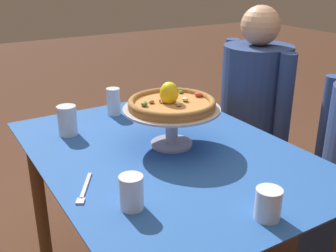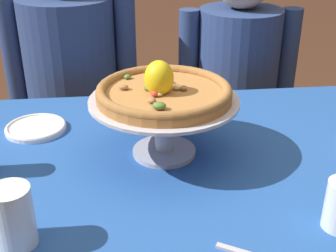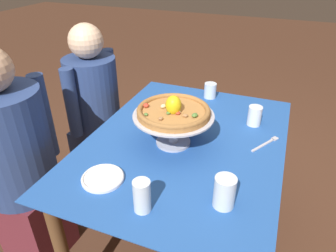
% 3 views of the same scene
% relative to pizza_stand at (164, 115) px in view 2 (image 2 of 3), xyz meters
% --- Properties ---
extents(dining_table, '(1.25, 0.92, 0.73)m').
position_rel_pizza_stand_xyz_m(dining_table, '(0.04, -0.05, -0.21)').
color(dining_table, brown).
rests_on(dining_table, ground).
extents(pizza_stand, '(0.37, 0.37, 0.16)m').
position_rel_pizza_stand_xyz_m(pizza_stand, '(0.00, 0.00, 0.00)').
color(pizza_stand, '#B7B7C1').
rests_on(pizza_stand, dining_table).
extents(pizza, '(0.33, 0.33, 0.10)m').
position_rel_pizza_stand_xyz_m(pizza, '(-0.00, -0.00, 0.06)').
color(pizza, '#AD753D').
rests_on(pizza, pizza_stand).
extents(water_glass_front_left, '(0.08, 0.08, 0.12)m').
position_rel_pizza_stand_xyz_m(water_glass_front_left, '(-0.32, -0.31, -0.06)').
color(water_glass_front_left, silver).
rests_on(water_glass_front_left, dining_table).
extents(side_plate, '(0.17, 0.17, 0.02)m').
position_rel_pizza_stand_xyz_m(side_plate, '(-0.35, 0.17, -0.10)').
color(side_plate, white).
rests_on(side_plate, dining_table).
extents(diner_left, '(0.52, 0.38, 1.21)m').
position_rel_pizza_stand_xyz_m(diner_left, '(-0.30, 0.71, -0.25)').
color(diner_left, maroon).
rests_on(diner_left, ground).
extents(diner_right, '(0.49, 0.35, 1.16)m').
position_rel_pizza_stand_xyz_m(diner_right, '(0.38, 0.70, -0.28)').
color(diner_right, navy).
rests_on(diner_right, ground).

